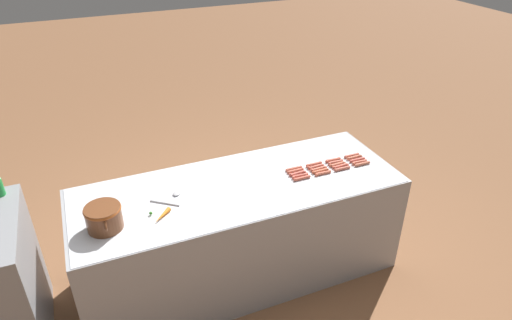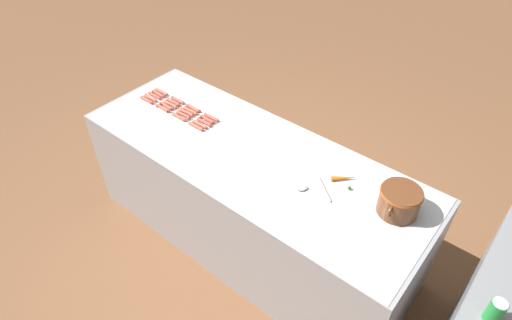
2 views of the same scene
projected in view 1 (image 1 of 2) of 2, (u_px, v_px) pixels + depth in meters
ground_plane at (241, 271)px, 3.75m from camera, size 20.00×20.00×0.00m
griddle_counter at (240, 230)px, 3.53m from camera, size 0.90×2.44×0.85m
hot_dog_0 at (362, 164)px, 3.56m from camera, size 0.02×0.14×0.02m
hot_dog_1 at (342, 169)px, 3.49m from camera, size 0.03×0.14×0.02m
hot_dog_2 at (323, 173)px, 3.44m from camera, size 0.03×0.14×0.02m
hot_dog_3 at (302, 178)px, 3.38m from camera, size 0.03×0.14×0.02m
hot_dog_4 at (359, 162)px, 3.58m from camera, size 0.03×0.14×0.02m
hot_dog_5 at (340, 166)px, 3.53m from camera, size 0.03×0.14×0.02m
hot_dog_6 at (320, 171)px, 3.46m from camera, size 0.03×0.14×0.02m
hot_dog_7 at (300, 176)px, 3.41m from camera, size 0.03×0.14×0.02m
hot_dog_8 at (357, 160)px, 3.61m from camera, size 0.03×0.14×0.02m
hot_dog_9 at (337, 164)px, 3.55m from camera, size 0.03×0.14×0.02m
hot_dog_10 at (319, 169)px, 3.49m from camera, size 0.03×0.14×0.02m
hot_dog_11 at (297, 173)px, 3.43m from camera, size 0.03×0.14×0.02m
hot_dog_12 at (355, 158)px, 3.64m from camera, size 0.03×0.14×0.02m
hot_dog_13 at (336, 162)px, 3.58m from camera, size 0.03×0.14×0.02m
hot_dog_14 at (316, 167)px, 3.52m from camera, size 0.03×0.14×0.02m
hot_dog_15 at (296, 171)px, 3.46m from camera, size 0.03×0.14×0.02m
hot_dog_16 at (352, 155)px, 3.67m from camera, size 0.03×0.14×0.02m
hot_dog_17 at (333, 160)px, 3.61m from camera, size 0.03×0.14×0.02m
hot_dog_18 at (314, 164)px, 3.55m from camera, size 0.03×0.14×0.02m
hot_dog_19 at (294, 169)px, 3.49m from camera, size 0.03×0.14×0.02m
bean_pot at (104, 216)px, 2.85m from camera, size 0.29×0.24×0.16m
serving_spoon at (173, 196)px, 3.18m from camera, size 0.20×0.24×0.02m
carrot at (161, 216)px, 2.97m from camera, size 0.14×0.15×0.03m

